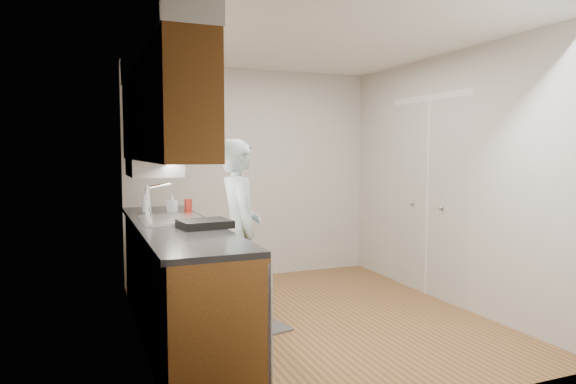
# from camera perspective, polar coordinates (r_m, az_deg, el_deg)

# --- Properties ---
(floor) EXTENTS (3.50, 3.50, 0.00)m
(floor) POSITION_cam_1_polar(r_m,az_deg,el_deg) (4.83, 2.60, -13.85)
(floor) COLOR #965E39
(floor) RESTS_ON ground
(ceiling) EXTENTS (3.50, 3.50, 0.00)m
(ceiling) POSITION_cam_1_polar(r_m,az_deg,el_deg) (4.69, 2.71, 16.56)
(ceiling) COLOR white
(ceiling) RESTS_ON wall_left
(wall_left) EXTENTS (0.02, 3.50, 2.50)m
(wall_left) POSITION_cam_1_polar(r_m,az_deg,el_deg) (4.20, -16.31, 0.63)
(wall_left) COLOR beige
(wall_left) RESTS_ON floor
(wall_right) EXTENTS (0.02, 3.50, 2.50)m
(wall_right) POSITION_cam_1_polar(r_m,az_deg,el_deg) (5.39, 17.32, 1.42)
(wall_right) COLOR beige
(wall_right) RESTS_ON floor
(wall_back) EXTENTS (3.00, 0.02, 2.50)m
(wall_back) POSITION_cam_1_polar(r_m,az_deg,el_deg) (6.22, -4.07, 2.00)
(wall_back) COLOR beige
(wall_back) RESTS_ON floor
(counter) EXTENTS (0.64, 2.80, 1.30)m
(counter) POSITION_cam_1_polar(r_m,az_deg,el_deg) (4.35, -12.10, -9.31)
(counter) COLOR brown
(counter) RESTS_ON floor
(upper_cabinets) EXTENTS (0.47, 2.80, 1.21)m
(upper_cabinets) POSITION_cam_1_polar(r_m,az_deg,el_deg) (4.27, -14.30, 10.12)
(upper_cabinets) COLOR brown
(upper_cabinets) RESTS_ON wall_left
(closet_door) EXTENTS (0.02, 1.22, 2.05)m
(closet_door) POSITION_cam_1_polar(r_m,az_deg,el_deg) (5.63, 15.24, -0.70)
(closet_door) COLOR beige
(closet_door) RESTS_ON wall_right
(floor_mat) EXTENTS (0.72, 1.01, 0.02)m
(floor_mat) POSITION_cam_1_polar(r_m,az_deg,el_deg) (4.75, -5.33, -14.09)
(floor_mat) COLOR #5D5D5F
(floor_mat) RESTS_ON floor
(person) EXTENTS (0.50, 0.69, 1.83)m
(person) POSITION_cam_1_polar(r_m,az_deg,el_deg) (4.54, -5.41, -2.98)
(person) COLOR #A1BEC4
(person) RESTS_ON floor_mat
(soap_bottle_a) EXTENTS (0.11, 0.11, 0.24)m
(soap_bottle_a) POSITION_cam_1_polar(r_m,az_deg,el_deg) (4.96, -15.48, -0.97)
(soap_bottle_a) COLOR silver
(soap_bottle_a) RESTS_ON counter
(soap_bottle_b) EXTENTS (0.11, 0.11, 0.18)m
(soap_bottle_b) POSITION_cam_1_polar(r_m,az_deg,el_deg) (5.02, -12.75, -1.24)
(soap_bottle_b) COLOR silver
(soap_bottle_b) RESTS_ON counter
(soda_can) EXTENTS (0.09, 0.09, 0.13)m
(soda_can) POSITION_cam_1_polar(r_m,az_deg,el_deg) (4.97, -11.03, -1.53)
(soda_can) COLOR red
(soda_can) RESTS_ON counter
(dish_rack) EXTENTS (0.41, 0.35, 0.06)m
(dish_rack) POSITION_cam_1_polar(r_m,az_deg,el_deg) (3.99, -9.24, -3.50)
(dish_rack) COLOR black
(dish_rack) RESTS_ON counter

